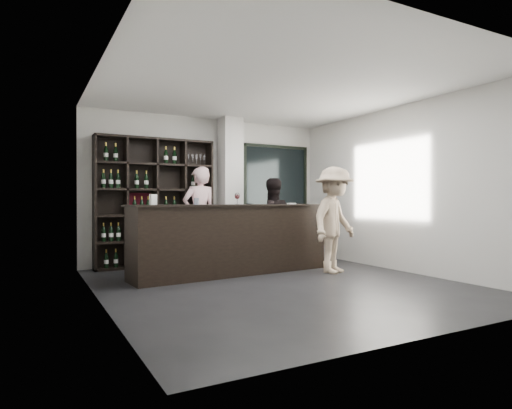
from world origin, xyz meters
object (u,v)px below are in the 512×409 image
taster_black (271,221)px  customer (335,220)px  tasting_counter (234,239)px  taster_pink (199,216)px  wine_shelf (156,202)px

taster_black → customer: size_ratio=0.92×
tasting_counter → taster_pink: size_ratio=1.88×
taster_pink → customer: taster_pink is taller
taster_black → customer: (0.40, -1.45, 0.07)m
taster_pink → taster_black: bearing=152.9°
taster_black → taster_pink: bearing=-15.6°
wine_shelf → taster_pink: size_ratio=1.27×
taster_black → customer: customer is taller
wine_shelf → taster_black: (2.10, -0.72, -0.36)m
tasting_counter → wine_shelf: bearing=117.2°
tasting_counter → taster_black: size_ratio=2.12×
customer → wine_shelf: bearing=115.2°
taster_pink → customer: 2.62m
wine_shelf → taster_pink: (0.81, -0.17, -0.26)m
wine_shelf → tasting_counter: (0.93, -1.47, -0.61)m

